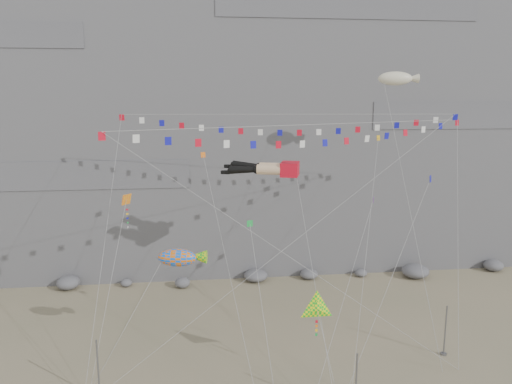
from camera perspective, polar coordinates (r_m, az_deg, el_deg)
The scene contains 17 objects.
ground at distance 40.77m, azimuth 2.91°, elevation -18.70°, with size 120.00×120.00×0.00m, color gray.
cliff at distance 67.34m, azimuth -1.58°, elevation 15.10°, with size 80.00×28.00×50.00m, color slate.
talus_boulders at distance 55.80m, azimuth -0.03°, elevation -9.55°, with size 60.00×3.00×1.20m, color slate, non-canonical shape.
anchor_pole_left at distance 36.89m, azimuth -17.59°, elevation -18.82°, with size 0.12×0.12×4.33m, color slate.
anchor_pole_right at distance 43.21m, azimuth 20.82°, elevation -14.58°, with size 0.12×0.12×4.12m, color slate.
legs_kite at distance 42.79m, azimuth 1.46°, elevation 2.68°, with size 6.84×16.44×19.72m.
flag_banner_upper at distance 45.99m, azimuth 3.87°, elevation 8.83°, with size 31.54×16.30×28.68m.
flag_banner_lower at distance 39.27m, azimuth 6.69°, elevation 7.64°, with size 29.99×12.29×21.41m.
harlequin_kite at distance 39.72m, azimuth -14.60°, elevation -0.91°, with size 3.13×8.33×14.43m.
fish_windsock at distance 36.66m, azimuth -9.01°, elevation -7.43°, with size 8.30×4.00×11.05m.
delta_kite at distance 35.74m, azimuth 6.99°, elevation -13.12°, with size 2.61×4.66×7.67m.
blimp_windsock at distance 48.20m, azimuth 15.63°, elevation 12.33°, with size 4.22×13.83×25.19m.
small_kite_a at distance 43.03m, azimuth -5.94°, elevation 3.66°, with size 3.74×13.66×20.20m.
small_kite_b at distance 44.69m, azimuth 13.16°, elevation -1.27°, with size 8.69×12.94×18.51m.
small_kite_c at distance 37.76m, azimuth -0.66°, elevation -3.99°, with size 1.40×10.19×14.32m.
small_kite_d at distance 47.36m, azimuth 13.75°, elevation 5.45°, with size 7.72×16.74×23.96m.
small_kite_e at distance 41.25m, azimuth 19.18°, elevation 1.09°, with size 9.07×7.42×17.44m.
Camera 1 is at (-6.09, -34.89, 20.21)m, focal length 35.00 mm.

